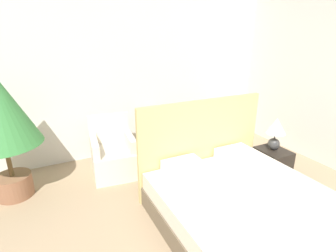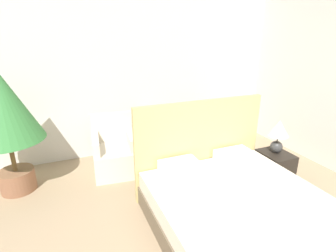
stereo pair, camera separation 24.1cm
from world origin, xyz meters
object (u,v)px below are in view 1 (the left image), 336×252
(bed, at_px, (247,209))
(table_lamp, at_px, (276,130))
(nightstand, at_px, (272,163))
(armchair_near_window_right, at_px, (165,147))
(armchair_near_window_left, at_px, (113,157))

(bed, height_order, table_lamp, bed)
(nightstand, bearing_deg, armchair_near_window_right, 137.55)
(bed, relative_size, table_lamp, 4.29)
(armchair_near_window_right, bearing_deg, bed, -90.63)
(nightstand, xyz_separation_m, table_lamp, (0.01, 0.03, 0.55))
(table_lamp, bearing_deg, nightstand, -108.82)
(armchair_near_window_right, bearing_deg, nightstand, -46.90)
(armchair_near_window_left, bearing_deg, nightstand, -22.36)
(bed, distance_m, nightstand, 1.38)
(armchair_near_window_left, distance_m, armchair_near_window_right, 0.90)
(armchair_near_window_left, distance_m, nightstand, 2.49)
(nightstand, relative_size, table_lamp, 0.95)
(armchair_near_window_left, bearing_deg, armchair_near_window_right, 5.97)
(bed, bearing_deg, armchair_near_window_left, 118.25)
(bed, height_order, nightstand, bed)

